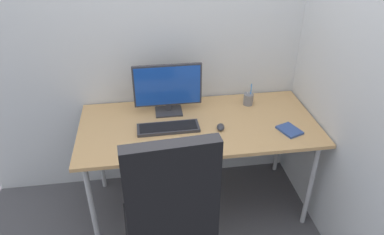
{
  "coord_description": "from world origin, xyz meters",
  "views": [
    {
      "loc": [
        -0.35,
        -2.08,
        2.09
      ],
      "look_at": [
        -0.06,
        -0.08,
        0.85
      ],
      "focal_mm": 33.75,
      "sensor_mm": 36.0,
      "label": 1
    }
  ],
  "objects_px": {
    "office_chair": "(170,225)",
    "notebook": "(290,130)",
    "mouse": "(221,127)",
    "pen_holder": "(248,99)",
    "monitor": "(168,88)",
    "keyboard": "(168,128)"
  },
  "relations": [
    {
      "from": "keyboard",
      "to": "mouse",
      "type": "bearing_deg",
      "value": -7.76
    },
    {
      "from": "mouse",
      "to": "pen_holder",
      "type": "xyz_separation_m",
      "value": [
        0.28,
        0.31,
        0.03
      ]
    },
    {
      "from": "office_chair",
      "to": "notebook",
      "type": "xyz_separation_m",
      "value": [
        0.86,
        0.58,
        0.14
      ]
    },
    {
      "from": "keyboard",
      "to": "pen_holder",
      "type": "xyz_separation_m",
      "value": [
        0.63,
        0.26,
        0.03
      ]
    },
    {
      "from": "pen_holder",
      "to": "notebook",
      "type": "bearing_deg",
      "value": -66.23
    },
    {
      "from": "monitor",
      "to": "pen_holder",
      "type": "bearing_deg",
      "value": 1.9
    },
    {
      "from": "pen_holder",
      "to": "notebook",
      "type": "height_order",
      "value": "pen_holder"
    },
    {
      "from": "monitor",
      "to": "office_chair",
      "type": "bearing_deg",
      "value": -94.83
    },
    {
      "from": "mouse",
      "to": "pen_holder",
      "type": "relative_size",
      "value": 0.47
    },
    {
      "from": "monitor",
      "to": "mouse",
      "type": "bearing_deg",
      "value": -41.11
    },
    {
      "from": "mouse",
      "to": "keyboard",
      "type": "bearing_deg",
      "value": -174.56
    },
    {
      "from": "monitor",
      "to": "pen_holder",
      "type": "relative_size",
      "value": 2.8
    },
    {
      "from": "office_chair",
      "to": "monitor",
      "type": "height_order",
      "value": "office_chair"
    },
    {
      "from": "office_chair",
      "to": "pen_holder",
      "type": "xyz_separation_m",
      "value": [
        0.68,
        0.97,
        0.18
      ]
    },
    {
      "from": "monitor",
      "to": "notebook",
      "type": "bearing_deg",
      "value": -25.83
    },
    {
      "from": "pen_holder",
      "to": "mouse",
      "type": "bearing_deg",
      "value": -132.23
    },
    {
      "from": "mouse",
      "to": "pen_holder",
      "type": "height_order",
      "value": "pen_holder"
    },
    {
      "from": "keyboard",
      "to": "mouse",
      "type": "distance_m",
      "value": 0.35
    },
    {
      "from": "keyboard",
      "to": "mouse",
      "type": "height_order",
      "value": "mouse"
    },
    {
      "from": "mouse",
      "to": "notebook",
      "type": "distance_m",
      "value": 0.46
    },
    {
      "from": "office_chair",
      "to": "notebook",
      "type": "height_order",
      "value": "office_chair"
    },
    {
      "from": "monitor",
      "to": "pen_holder",
      "type": "distance_m",
      "value": 0.62
    }
  ]
}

